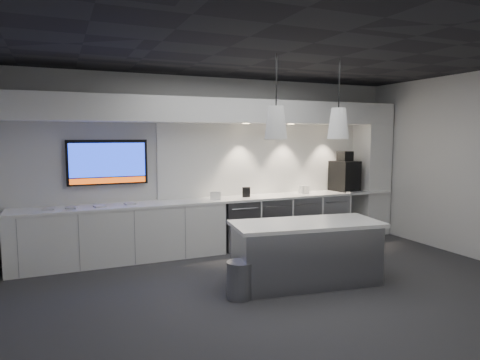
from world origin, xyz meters
name	(u,v)px	position (x,y,z in m)	size (l,w,h in m)	color
floor	(286,290)	(0.00, 0.00, 0.00)	(7.00, 7.00, 0.00)	#2F2E31
ceiling	(289,52)	(0.00, 0.00, 3.00)	(7.00, 7.00, 0.00)	black
wall_back	(218,163)	(0.00, 2.50, 1.50)	(7.00, 7.00, 0.00)	silver
wall_front	(459,204)	(0.00, -2.50, 1.50)	(7.00, 7.00, 0.00)	silver
back_counter	(225,200)	(0.00, 2.17, 0.88)	(6.80, 0.65, 0.04)	white
left_base_cabinets	(122,234)	(-1.75, 2.17, 0.43)	(3.30, 0.63, 0.86)	white
fridge_unit_a	(238,224)	(0.25, 2.17, 0.42)	(0.60, 0.61, 0.85)	gray
fridge_unit_b	(270,221)	(0.88, 2.17, 0.42)	(0.60, 0.61, 0.85)	gray
fridge_unit_c	(299,219)	(1.51, 2.17, 0.42)	(0.60, 0.61, 0.85)	gray
fridge_unit_d	(327,216)	(2.14, 2.17, 0.42)	(0.60, 0.61, 0.85)	gray
backsplash	(278,159)	(1.20, 2.48, 1.55)	(4.60, 0.03, 1.30)	white
soffit	(224,111)	(0.00, 2.20, 2.40)	(6.90, 0.60, 0.40)	white
column	(371,170)	(3.20, 2.20, 1.30)	(0.55, 0.55, 2.60)	white
wall_tv	(108,162)	(-1.90, 2.45, 1.56)	(1.25, 0.07, 0.72)	black
island	(306,253)	(0.37, 0.12, 0.43)	(2.08, 1.11, 0.84)	gray
bin	(240,280)	(-0.65, 0.00, 0.23)	(0.32, 0.32, 0.46)	gray
coffee_machine	(345,175)	(2.54, 2.20, 1.22)	(0.48, 0.64, 0.78)	black
sign_black	(246,192)	(0.41, 2.17, 0.99)	(0.14, 0.02, 0.18)	black
sign_white	(215,196)	(-0.21, 2.08, 0.97)	(0.18, 0.02, 0.14)	white
cup_cluster	(304,190)	(1.60, 2.18, 0.97)	(0.17, 0.17, 0.15)	white
tray_a	(48,209)	(-2.79, 2.16, 0.91)	(0.16, 0.16, 0.03)	#BDBDBD
tray_b	(72,208)	(-2.47, 2.13, 0.91)	(0.16, 0.16, 0.03)	#BDBDBD
tray_c	(100,206)	(-2.08, 2.10, 0.91)	(0.16, 0.16, 0.03)	#BDBDBD
tray_d	(130,204)	(-1.61, 2.17, 0.91)	(0.16, 0.16, 0.03)	#BDBDBD
pendant_left	(276,122)	(-0.10, 0.12, 2.15)	(0.29, 0.29, 1.11)	white
pendant_right	(338,123)	(0.85, 0.12, 2.15)	(0.29, 0.29, 1.11)	white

